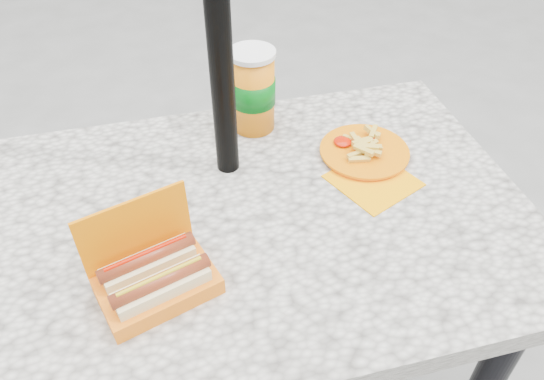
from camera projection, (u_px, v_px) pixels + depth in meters
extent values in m
cube|color=beige|center=(243.00, 222.00, 1.11)|extent=(1.20, 0.80, 0.05)
cylinder|color=black|center=(52.00, 274.00, 1.49)|extent=(0.07, 0.07, 0.70)
cylinder|color=black|center=(383.00, 212.00, 1.67)|extent=(0.07, 0.07, 0.70)
cylinder|color=black|center=(218.00, 20.00, 0.98)|extent=(0.05, 0.05, 2.20)
cube|color=orange|center=(158.00, 285.00, 0.94)|extent=(0.23, 0.19, 0.04)
cube|color=orange|center=(136.00, 230.00, 0.92)|extent=(0.19, 0.07, 0.13)
cube|color=beige|center=(163.00, 290.00, 0.90)|extent=(0.17, 0.09, 0.04)
cylinder|color=#933C1B|center=(161.00, 281.00, 0.89)|extent=(0.18, 0.08, 0.03)
cylinder|color=gold|center=(160.00, 276.00, 0.88)|extent=(0.15, 0.05, 0.01)
cube|color=beige|center=(149.00, 267.00, 0.94)|extent=(0.17, 0.09, 0.04)
cylinder|color=#933C1B|center=(147.00, 257.00, 0.93)|extent=(0.18, 0.08, 0.03)
cylinder|color=#B81300|center=(146.00, 253.00, 0.92)|extent=(0.15, 0.05, 0.01)
cube|color=#FF9D00|center=(373.00, 180.00, 1.17)|extent=(0.21, 0.21, 0.00)
cylinder|color=orange|center=(364.00, 152.00, 1.24)|extent=(0.20, 0.20, 0.01)
cylinder|color=orange|center=(364.00, 151.00, 1.24)|extent=(0.21, 0.21, 0.01)
cube|color=gold|center=(362.00, 141.00, 1.23)|extent=(0.05, 0.02, 0.01)
cube|color=gold|center=(375.00, 139.00, 1.25)|extent=(0.04, 0.05, 0.01)
cube|color=gold|center=(359.00, 159.00, 1.20)|extent=(0.05, 0.02, 0.01)
cube|color=gold|center=(369.00, 146.00, 1.23)|extent=(0.05, 0.03, 0.01)
cube|color=gold|center=(353.00, 140.00, 1.25)|extent=(0.04, 0.04, 0.01)
cube|color=gold|center=(370.00, 149.00, 1.21)|extent=(0.04, 0.05, 0.01)
cube|color=gold|center=(368.00, 147.00, 1.21)|extent=(0.05, 0.03, 0.01)
cube|color=gold|center=(364.00, 150.00, 1.20)|extent=(0.04, 0.05, 0.01)
cube|color=gold|center=(372.00, 149.00, 1.23)|extent=(0.05, 0.02, 0.01)
cube|color=gold|center=(372.00, 132.00, 1.25)|extent=(0.02, 0.05, 0.01)
cube|color=gold|center=(357.00, 154.00, 1.21)|extent=(0.05, 0.02, 0.01)
cube|color=gold|center=(364.00, 143.00, 1.22)|extent=(0.05, 0.03, 0.01)
cube|color=gold|center=(371.00, 151.00, 1.21)|extent=(0.05, 0.04, 0.01)
cube|color=gold|center=(363.00, 148.00, 1.22)|extent=(0.03, 0.05, 0.01)
cube|color=gold|center=(373.00, 132.00, 1.25)|extent=(0.04, 0.05, 0.01)
cube|color=gold|center=(356.00, 140.00, 1.24)|extent=(0.01, 0.05, 0.01)
cube|color=gold|center=(371.00, 147.00, 1.21)|extent=(0.05, 0.03, 0.01)
cube|color=gold|center=(364.00, 145.00, 1.23)|extent=(0.03, 0.05, 0.01)
cube|color=gold|center=(363.00, 144.00, 1.23)|extent=(0.03, 0.05, 0.01)
ellipsoid|color=#B81300|center=(343.00, 141.00, 1.25)|extent=(0.04, 0.04, 0.01)
cube|color=#B80B0A|center=(367.00, 142.00, 1.23)|extent=(0.08, 0.05, 0.00)
cylinder|color=orange|center=(253.00, 93.00, 1.26)|extent=(0.10, 0.10, 0.19)
cylinder|color=#026110|center=(253.00, 91.00, 1.26)|extent=(0.11, 0.11, 0.06)
cylinder|color=white|center=(252.00, 53.00, 1.20)|extent=(0.11, 0.11, 0.01)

